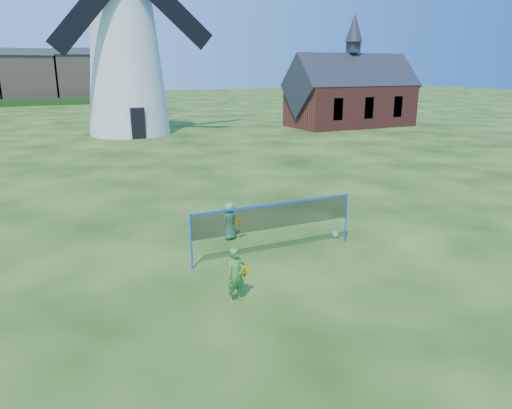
{
  "coord_description": "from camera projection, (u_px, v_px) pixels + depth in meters",
  "views": [
    {
      "loc": [
        -5.32,
        -11.25,
        5.24
      ],
      "look_at": [
        0.2,
        0.5,
        1.5
      ],
      "focal_mm": 33.25,
      "sensor_mm": 36.0,
      "label": 1
    }
  ],
  "objects": [
    {
      "name": "ground",
      "position": [
        257.0,
        261.0,
        13.41
      ],
      "size": [
        220.0,
        220.0,
        0.0
      ],
      "primitive_type": "plane",
      "color": "black",
      "rests_on": "ground"
    },
    {
      "name": "windmill",
      "position": [
        125.0,
        48.0,
        37.41
      ],
      "size": [
        12.91,
        6.47,
        18.95
      ],
      "color": "silver",
      "rests_on": "ground"
    },
    {
      "name": "chapel",
      "position": [
        351.0,
        96.0,
        44.05
      ],
      "size": [
        11.79,
        5.72,
        9.97
      ],
      "color": "maroon",
      "rests_on": "ground"
    },
    {
      "name": "badminton_net",
      "position": [
        275.0,
        217.0,
        13.56
      ],
      "size": [
        5.05,
        0.05,
        1.55
      ],
      "color": "blue",
      "rests_on": "ground"
    },
    {
      "name": "player_girl",
      "position": [
        236.0,
        275.0,
        10.91
      ],
      "size": [
        0.69,
        0.41,
        1.31
      ],
      "rotation": [
        0.0,
        0.0,
        0.21
      ],
      "color": "#418836",
      "rests_on": "ground"
    },
    {
      "name": "player_boy",
      "position": [
        230.0,
        221.0,
        14.97
      ],
      "size": [
        0.7,
        0.57,
        1.19
      ],
      "rotation": [
        0.0,
        0.0,
        3.54
      ],
      "color": "#4FA459",
      "rests_on": "ground"
    },
    {
      "name": "play_ball",
      "position": [
        335.0,
        234.0,
        15.21
      ],
      "size": [
        0.22,
        0.22,
        0.22
      ],
      "primitive_type": "sphere",
      "color": "green",
      "rests_on": "ground"
    }
  ]
}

